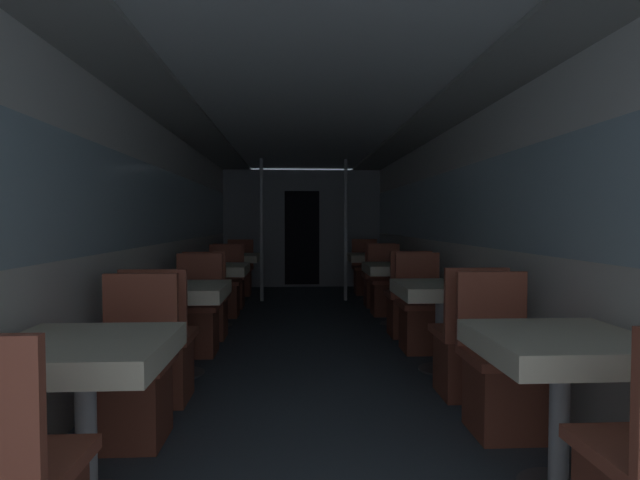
{
  "coord_description": "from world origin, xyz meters",
  "views": [
    {
      "loc": [
        -0.15,
        -1.16,
        1.21
      ],
      "look_at": [
        0.05,
        2.67,
        1.07
      ],
      "focal_mm": 28.0,
      "sensor_mm": 36.0,
      "label": 1
    }
  ],
  "objects": [
    {
      "name": "wall_left",
      "position": [
        -1.47,
        3.82,
        1.12
      ],
      "size": [
        0.05,
        10.44,
        2.16
      ],
      "color": "silver",
      "rests_on": "ground_plane"
    },
    {
      "name": "wall_right",
      "position": [
        1.47,
        3.82,
        1.12
      ],
      "size": [
        0.05,
        10.44,
        2.16
      ],
      "color": "silver",
      "rests_on": "ground_plane"
    },
    {
      "name": "ceiling_panel",
      "position": [
        0.0,
        3.82,
        2.2
      ],
      "size": [
        2.95,
        10.44,
        0.07
      ],
      "color": "silver",
      "rests_on": "wall_left"
    },
    {
      "name": "bulkhead_far",
      "position": [
        0.0,
        8.09,
        1.08
      ],
      "size": [
        2.89,
        0.09,
        2.16
      ],
      "color": "gray",
      "rests_on": "ground_plane"
    },
    {
      "name": "dining_table_left_0",
      "position": [
        -1.04,
        1.0,
        0.62
      ],
      "size": [
        0.71,
        0.71,
        0.71
      ],
      "color": "#4C4C51",
      "rests_on": "ground_plane"
    },
    {
      "name": "chair_left_far_0",
      "position": [
        -1.04,
        1.61,
        0.29
      ],
      "size": [
        0.42,
        0.42,
        0.91
      ],
      "rotation": [
        0.0,
        0.0,
        3.14
      ],
      "color": "brown",
      "rests_on": "ground_plane"
    },
    {
      "name": "dining_table_left_1",
      "position": [
        -1.04,
        2.81,
        0.62
      ],
      "size": [
        0.71,
        0.71,
        0.71
      ],
      "color": "#4C4C51",
      "rests_on": "ground_plane"
    },
    {
      "name": "chair_left_near_1",
      "position": [
        -1.04,
        2.2,
        0.29
      ],
      "size": [
        0.42,
        0.42,
        0.91
      ],
      "color": "brown",
      "rests_on": "ground_plane"
    },
    {
      "name": "chair_left_far_1",
      "position": [
        -1.04,
        3.42,
        0.29
      ],
      "size": [
        0.42,
        0.42,
        0.91
      ],
      "rotation": [
        0.0,
        0.0,
        3.14
      ],
      "color": "brown",
      "rests_on": "ground_plane"
    },
    {
      "name": "dining_table_left_2",
      "position": [
        -1.04,
        4.62,
        0.62
      ],
      "size": [
        0.71,
        0.71,
        0.71
      ],
      "color": "#4C4C51",
      "rests_on": "ground_plane"
    },
    {
      "name": "chair_left_near_2",
      "position": [
        -1.04,
        4.01,
        0.29
      ],
      "size": [
        0.42,
        0.42,
        0.91
      ],
      "color": "brown",
      "rests_on": "ground_plane"
    },
    {
      "name": "chair_left_far_2",
      "position": [
        -1.04,
        5.24,
        0.29
      ],
      "size": [
        0.42,
        0.42,
        0.91
      ],
      "rotation": [
        0.0,
        0.0,
        3.14
      ],
      "color": "brown",
      "rests_on": "ground_plane"
    },
    {
      "name": "dining_table_left_3",
      "position": [
        -1.04,
        6.44,
        0.62
      ],
      "size": [
        0.71,
        0.71,
        0.71
      ],
      "color": "#4C4C51",
      "rests_on": "ground_plane"
    },
    {
      "name": "chair_left_near_3",
      "position": [
        -1.04,
        5.83,
        0.29
      ],
      "size": [
        0.42,
        0.42,
        0.91
      ],
      "color": "brown",
      "rests_on": "ground_plane"
    },
    {
      "name": "chair_left_far_3",
      "position": [
        -1.04,
        7.05,
        0.29
      ],
      "size": [
        0.42,
        0.42,
        0.91
      ],
      "rotation": [
        0.0,
        0.0,
        3.14
      ],
      "color": "brown",
      "rests_on": "ground_plane"
    },
    {
      "name": "support_pole_left_3",
      "position": [
        -0.64,
        6.44,
        1.08
      ],
      "size": [
        0.05,
        0.05,
        2.16
      ],
      "color": "silver",
      "rests_on": "ground_plane"
    },
    {
      "name": "dining_table_right_0",
      "position": [
        1.04,
        1.0,
        0.62
      ],
      "size": [
        0.71,
        0.71,
        0.71
      ],
      "color": "#4C4C51",
      "rests_on": "ground_plane"
    },
    {
      "name": "chair_right_far_0",
      "position": [
        1.04,
        1.61,
        0.29
      ],
      "size": [
        0.42,
        0.42,
        0.91
      ],
      "rotation": [
        0.0,
        0.0,
        3.14
      ],
      "color": "brown",
      "rests_on": "ground_plane"
    },
    {
      "name": "dining_table_right_1",
      "position": [
        1.04,
        2.81,
        0.62
      ],
      "size": [
        0.71,
        0.71,
        0.71
      ],
      "color": "#4C4C51",
      "rests_on": "ground_plane"
    },
    {
      "name": "chair_right_near_1",
      "position": [
        1.04,
        2.2,
        0.29
      ],
      "size": [
        0.42,
        0.42,
        0.91
      ],
      "color": "brown",
      "rests_on": "ground_plane"
    },
    {
      "name": "chair_right_far_1",
      "position": [
        1.04,
        3.42,
        0.29
      ],
      "size": [
        0.42,
        0.42,
        0.91
      ],
      "rotation": [
        0.0,
        0.0,
        3.14
      ],
      "color": "brown",
      "rests_on": "ground_plane"
    },
    {
      "name": "dining_table_right_2",
      "position": [
        1.04,
        4.62,
        0.62
      ],
      "size": [
        0.71,
        0.71,
        0.71
      ],
      "color": "#4C4C51",
      "rests_on": "ground_plane"
    },
    {
      "name": "chair_right_near_2",
      "position": [
        1.04,
        4.01,
        0.29
      ],
      "size": [
        0.42,
        0.42,
        0.91
      ],
      "color": "brown",
      "rests_on": "ground_plane"
    },
    {
      "name": "chair_right_far_2",
      "position": [
        1.04,
        5.24,
        0.29
      ],
      "size": [
        0.42,
        0.42,
        0.91
      ],
      "rotation": [
        0.0,
        0.0,
        3.14
      ],
      "color": "brown",
      "rests_on": "ground_plane"
    },
    {
      "name": "dining_table_right_3",
      "position": [
        1.04,
        6.44,
        0.62
      ],
      "size": [
        0.71,
        0.71,
        0.71
      ],
      "color": "#4C4C51",
      "rests_on": "ground_plane"
    },
    {
      "name": "chair_right_near_3",
      "position": [
        1.04,
        5.83,
        0.29
      ],
      "size": [
        0.42,
        0.42,
        0.91
      ],
      "color": "brown",
      "rests_on": "ground_plane"
    },
    {
      "name": "chair_right_far_3",
      "position": [
        1.04,
        7.05,
        0.29
      ],
      "size": [
        0.42,
        0.42,
        0.91
      ],
      "rotation": [
        0.0,
        0.0,
        3.14
      ],
      "color": "brown",
      "rests_on": "ground_plane"
    },
    {
      "name": "support_pole_right_3",
      "position": [
        0.64,
        6.44,
        1.08
      ],
      "size": [
        0.05,
        0.05,
        2.16
      ],
      "color": "silver",
      "rests_on": "ground_plane"
    }
  ]
}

